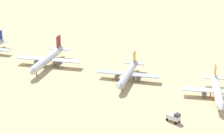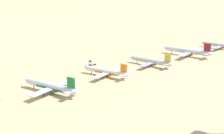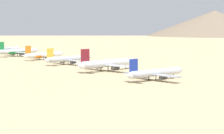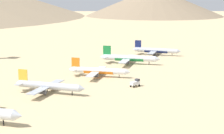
# 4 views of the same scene
# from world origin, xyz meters

# --- Properties ---
(ground_plane) EXTENTS (1800.00, 1800.00, 0.00)m
(ground_plane) POSITION_xyz_m (0.00, 0.00, 0.00)
(ground_plane) COLOR tan
(parked_jet_0) EXTENTS (36.88, 29.96, 10.63)m
(parked_jet_0) POSITION_xyz_m (-23.92, -109.67, 3.58)
(parked_jet_0) COLOR #B2B7C1
(parked_jet_0) RESTS_ON ground
(parked_jet_1) EXTENTS (44.45, 36.05, 12.83)m
(parked_jet_1) POSITION_xyz_m (-12.33, -65.29, 4.32)
(parked_jet_1) COLOR silver
(parked_jet_1) RESTS_ON ground
(parked_jet_2) EXTENTS (37.63, 30.47, 10.88)m
(parked_jet_2) POSITION_xyz_m (-3.65, -19.26, 3.66)
(parked_jet_2) COLOR #B2B7C1
(parked_jet_2) RESTS_ON ground
(parked_jet_3) EXTENTS (37.13, 30.23, 10.70)m
(parked_jet_3) POSITION_xyz_m (6.30, 22.33, 3.56)
(parked_jet_3) COLOR silver
(parked_jet_3) RESTS_ON ground
(parked_jet_4) EXTENTS (41.91, 34.10, 12.08)m
(parked_jet_4) POSITION_xyz_m (11.87, 66.32, 4.02)
(parked_jet_4) COLOR silver
(parked_jet_4) RESTS_ON ground
(service_truck) EXTENTS (4.75, 5.70, 3.90)m
(service_truck) POSITION_xyz_m (32.70, 6.79, 2.08)
(service_truck) COLOR silver
(service_truck) RESTS_ON ground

